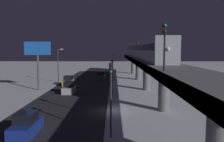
{
  "coord_description": "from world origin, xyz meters",
  "views": [
    {
      "loc": [
        -0.4,
        28.51,
        7.51
      ],
      "look_at": [
        -0.04,
        -21.84,
        2.89
      ],
      "focal_mm": 37.99,
      "sensor_mm": 36.0,
      "label": 1
    }
  ],
  "objects": [
    {
      "name": "commercial_billboard",
      "position": [
        13.48,
        -14.63,
        6.83
      ],
      "size": [
        4.8,
        0.36,
        8.9
      ],
      "color": "#4C4C51",
      "rests_on": "ground_plane"
    },
    {
      "name": "traffic_light_distant",
      "position": [
        -0.16,
        -45.76,
        4.2
      ],
      "size": [
        0.32,
        0.44,
        6.4
      ],
      "color": "#2D2D2D",
      "rests_on": "ground_plane"
    },
    {
      "name": "traffic_light_near",
      "position": [
        -0.16,
        8.77,
        4.2
      ],
      "size": [
        0.32,
        0.44,
        6.4
      ],
      "color": "#2D2D2D",
      "rests_on": "ground_plane"
    },
    {
      "name": "sedan_green",
      "position": [
        2.74,
        -30.83,
        0.8
      ],
      "size": [
        1.8,
        4.53,
        1.97
      ],
      "rotation": [
        0.0,
        0.0,
        3.14
      ],
      "color": "#2D6038",
      "rests_on": "ground_plane"
    },
    {
      "name": "sedan_yellow",
      "position": [
        9.14,
        -20.63,
        0.8
      ],
      "size": [
        1.8,
        4.35,
        1.97
      ],
      "color": "gold",
      "rests_on": "ground_plane"
    },
    {
      "name": "elevated_railway",
      "position": [
        -6.44,
        -0.0,
        4.92
      ],
      "size": [
        5.0,
        105.2,
        5.7
      ],
      "color": "slate",
      "rests_on": "ground_plane"
    },
    {
      "name": "rail_signal",
      "position": [
        -4.64,
        8.6,
        8.42
      ],
      "size": [
        0.36,
        0.41,
        4.0
      ],
      "color": "black",
      "rests_on": "elevated_railway"
    },
    {
      "name": "sedan_silver",
      "position": [
        7.34,
        -11.89,
        0.8
      ],
      "size": [
        1.8,
        4.18,
        1.97
      ],
      "color": "#B2B2B7",
      "rests_on": "ground_plane"
    },
    {
      "name": "traffic_light_far",
      "position": [
        -0.16,
        -27.58,
        4.2
      ],
      "size": [
        0.32,
        0.44,
        6.4
      ],
      "color": "#2D2D2D",
      "rests_on": "ground_plane"
    },
    {
      "name": "subway_train",
      "position": [
        -6.53,
        -25.92,
        7.48
      ],
      "size": [
        2.94,
        55.47,
        3.4
      ],
      "color": "#999EA8",
      "rests_on": "elevated_railway"
    },
    {
      "name": "sedan_blue",
      "position": [
        7.34,
        8.18,
        0.8
      ],
      "size": [
        1.8,
        4.49,
        1.97
      ],
      "color": "navy",
      "rests_on": "ground_plane"
    },
    {
      "name": "traffic_light_mid",
      "position": [
        -0.16,
        -9.41,
        4.2
      ],
      "size": [
        0.32,
        0.44,
        6.4
      ],
      "color": "#2D2D2D",
      "rests_on": "ground_plane"
    },
    {
      "name": "avenue_asphalt",
      "position": [
        5.94,
        0.0,
        0.0
      ],
      "size": [
        11.0,
        105.2,
        0.01
      ],
      "primitive_type": "cube",
      "color": "#28282D",
      "rests_on": "ground_plane"
    },
    {
      "name": "ground_plane",
      "position": [
        0.0,
        0.0,
        0.0
      ],
      "size": [
        240.0,
        240.0,
        0.0
      ],
      "primitive_type": "plane",
      "color": "silver"
    },
    {
      "name": "street_lamp_far",
      "position": [
        12.01,
        -25.0,
        4.81
      ],
      "size": [
        1.35,
        0.44,
        7.65
      ],
      "color": "#38383D",
      "rests_on": "ground_plane"
    }
  ]
}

